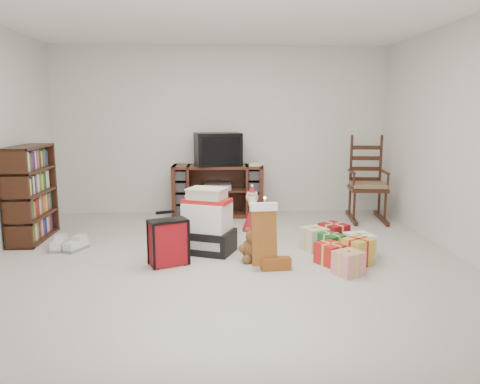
{
  "coord_description": "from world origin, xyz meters",
  "views": [
    {
      "loc": [
        -0.12,
        -4.61,
        1.54
      ],
      "look_at": [
        0.18,
        0.6,
        0.64
      ],
      "focal_mm": 35.0,
      "sensor_mm": 36.0,
      "label": 1
    }
  ],
  "objects_px": {
    "gift_pile": "(207,225)",
    "red_suitcase": "(168,242)",
    "tv_stand": "(218,191)",
    "sneaker_pair": "(68,245)",
    "crt_television": "(218,149)",
    "teddy_bear": "(253,246)",
    "mrs_claus_figurine": "(187,226)",
    "santa_figurine": "(252,216)",
    "rocking_chair": "(366,190)",
    "gift_cluster": "(341,247)",
    "bookshelf": "(31,195)"
  },
  "relations": [
    {
      "from": "bookshelf",
      "to": "santa_figurine",
      "type": "bearing_deg",
      "value": 2.21
    },
    {
      "from": "red_suitcase",
      "to": "santa_figurine",
      "type": "distance_m",
      "value": 1.51
    },
    {
      "from": "bookshelf",
      "to": "gift_cluster",
      "type": "xyz_separation_m",
      "value": [
        3.53,
        -0.96,
        -0.43
      ]
    },
    {
      "from": "santa_figurine",
      "to": "gift_cluster",
      "type": "xyz_separation_m",
      "value": [
        0.86,
        -1.06,
        -0.12
      ]
    },
    {
      "from": "tv_stand",
      "to": "mrs_claus_figurine",
      "type": "relative_size",
      "value": 2.36
    },
    {
      "from": "mrs_claus_figurine",
      "to": "gift_cluster",
      "type": "distance_m",
      "value": 1.79
    },
    {
      "from": "gift_pile",
      "to": "sneaker_pair",
      "type": "height_order",
      "value": "gift_pile"
    },
    {
      "from": "gift_pile",
      "to": "gift_cluster",
      "type": "height_order",
      "value": "gift_pile"
    },
    {
      "from": "gift_pile",
      "to": "mrs_claus_figurine",
      "type": "bearing_deg",
      "value": 147.27
    },
    {
      "from": "mrs_claus_figurine",
      "to": "santa_figurine",
      "type": "bearing_deg",
      "value": 26.35
    },
    {
      "from": "sneaker_pair",
      "to": "crt_television",
      "type": "xyz_separation_m",
      "value": [
        1.71,
        1.67,
        0.94
      ]
    },
    {
      "from": "santa_figurine",
      "to": "mrs_claus_figurine",
      "type": "bearing_deg",
      "value": -153.65
    },
    {
      "from": "rocking_chair",
      "to": "mrs_claus_figurine",
      "type": "distance_m",
      "value": 2.77
    },
    {
      "from": "rocking_chair",
      "to": "red_suitcase",
      "type": "relative_size",
      "value": 2.26
    },
    {
      "from": "mrs_claus_figurine",
      "to": "crt_television",
      "type": "relative_size",
      "value": 0.79
    },
    {
      "from": "sneaker_pair",
      "to": "crt_television",
      "type": "relative_size",
      "value": 0.54
    },
    {
      "from": "gift_cluster",
      "to": "red_suitcase",
      "type": "bearing_deg",
      "value": -176.22
    },
    {
      "from": "sneaker_pair",
      "to": "santa_figurine",
      "type": "bearing_deg",
      "value": 24.93
    },
    {
      "from": "red_suitcase",
      "to": "sneaker_pair",
      "type": "height_order",
      "value": "red_suitcase"
    },
    {
      "from": "tv_stand",
      "to": "red_suitcase",
      "type": "relative_size",
      "value": 2.41
    },
    {
      "from": "gift_pile",
      "to": "red_suitcase",
      "type": "relative_size",
      "value": 1.27
    },
    {
      "from": "bookshelf",
      "to": "santa_figurine",
      "type": "relative_size",
      "value": 1.84
    },
    {
      "from": "tv_stand",
      "to": "bookshelf",
      "type": "distance_m",
      "value": 2.55
    },
    {
      "from": "tv_stand",
      "to": "rocking_chair",
      "type": "relative_size",
      "value": 1.07
    },
    {
      "from": "tv_stand",
      "to": "red_suitcase",
      "type": "distance_m",
      "value": 2.33
    },
    {
      "from": "bookshelf",
      "to": "santa_figurine",
      "type": "height_order",
      "value": "bookshelf"
    },
    {
      "from": "sneaker_pair",
      "to": "mrs_claus_figurine",
      "type": "bearing_deg",
      "value": 17.56
    },
    {
      "from": "rocking_chair",
      "to": "teddy_bear",
      "type": "bearing_deg",
      "value": -127.04
    },
    {
      "from": "rocking_chair",
      "to": "crt_television",
      "type": "relative_size",
      "value": 1.75
    },
    {
      "from": "red_suitcase",
      "to": "teddy_bear",
      "type": "xyz_separation_m",
      "value": [
        0.86,
        0.1,
        -0.08
      ]
    },
    {
      "from": "teddy_bear",
      "to": "mrs_claus_figurine",
      "type": "bearing_deg",
      "value": 137.02
    },
    {
      "from": "tv_stand",
      "to": "sneaker_pair",
      "type": "xyz_separation_m",
      "value": [
        -1.71,
        -1.67,
        -0.32
      ]
    },
    {
      "from": "tv_stand",
      "to": "teddy_bear",
      "type": "relative_size",
      "value": 3.79
    },
    {
      "from": "tv_stand",
      "to": "sneaker_pair",
      "type": "height_order",
      "value": "tv_stand"
    },
    {
      "from": "gift_pile",
      "to": "santa_figurine",
      "type": "relative_size",
      "value": 1.13
    },
    {
      "from": "teddy_bear",
      "to": "santa_figurine",
      "type": "bearing_deg",
      "value": 85.86
    },
    {
      "from": "bookshelf",
      "to": "rocking_chair",
      "type": "distance_m",
      "value": 4.46
    },
    {
      "from": "gift_pile",
      "to": "gift_cluster",
      "type": "xyz_separation_m",
      "value": [
        1.41,
        -0.31,
        -0.19
      ]
    },
    {
      "from": "teddy_bear",
      "to": "gift_cluster",
      "type": "xyz_separation_m",
      "value": [
        0.93,
        0.01,
        -0.03
      ]
    },
    {
      "from": "santa_figurine",
      "to": "teddy_bear",
      "type": "bearing_deg",
      "value": -94.14
    },
    {
      "from": "mrs_claus_figurine",
      "to": "sneaker_pair",
      "type": "distance_m",
      "value": 1.35
    },
    {
      "from": "tv_stand",
      "to": "rocking_chair",
      "type": "distance_m",
      "value": 2.16
    },
    {
      "from": "santa_figurine",
      "to": "bookshelf",
      "type": "bearing_deg",
      "value": -177.79
    },
    {
      "from": "tv_stand",
      "to": "gift_cluster",
      "type": "bearing_deg",
      "value": -57.75
    },
    {
      "from": "gift_pile",
      "to": "teddy_bear",
      "type": "distance_m",
      "value": 0.6
    },
    {
      "from": "red_suitcase",
      "to": "gift_cluster",
      "type": "height_order",
      "value": "red_suitcase"
    },
    {
      "from": "red_suitcase",
      "to": "sneaker_pair",
      "type": "distance_m",
      "value": 1.34
    },
    {
      "from": "tv_stand",
      "to": "mrs_claus_figurine",
      "type": "xyz_separation_m",
      "value": [
        -0.38,
        -1.48,
        -0.16
      ]
    },
    {
      "from": "teddy_bear",
      "to": "crt_television",
      "type": "relative_size",
      "value": 0.49
    },
    {
      "from": "tv_stand",
      "to": "mrs_claus_figurine",
      "type": "bearing_deg",
      "value": -102.96
    }
  ]
}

